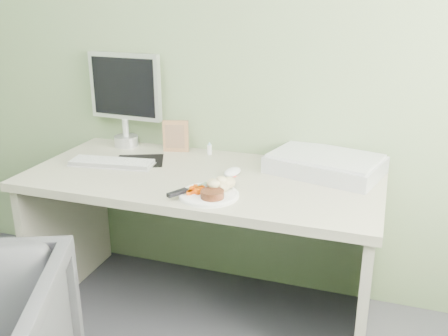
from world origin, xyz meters
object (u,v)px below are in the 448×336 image
(plate, at_px, (209,195))
(desk, at_px, (203,212))
(scanner, at_px, (325,165))
(monitor, at_px, (125,94))

(plate, bearing_deg, desk, 117.25)
(scanner, bearing_deg, monitor, -171.04)
(monitor, bearing_deg, plate, -35.76)
(desk, bearing_deg, scanner, 21.81)
(plate, xyz_separation_m, scanner, (0.41, 0.44, 0.03))
(desk, xyz_separation_m, plate, (0.12, -0.23, 0.19))
(scanner, bearing_deg, plate, -118.58)
(plate, height_order, monitor, monitor)
(scanner, bearing_deg, desk, -143.74)
(plate, xyz_separation_m, monitor, (-0.67, 0.54, 0.27))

